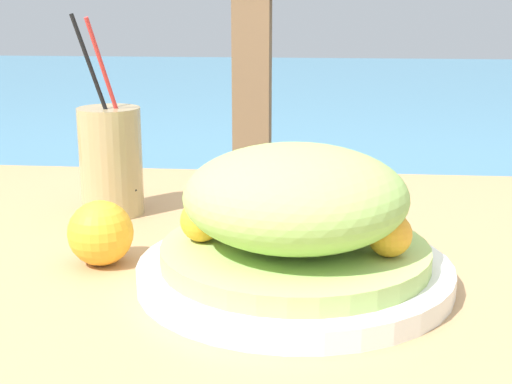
# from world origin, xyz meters

# --- Properties ---
(patio_table) EXTENTS (1.12, 0.82, 0.71)m
(patio_table) POSITION_xyz_m (0.00, 0.00, 0.62)
(patio_table) COLOR tan
(patio_table) RESTS_ON ground_plane
(railing_fence) EXTENTS (2.80, 0.08, 1.07)m
(railing_fence) POSITION_xyz_m (0.00, 0.69, 0.73)
(railing_fence) COLOR brown
(railing_fence) RESTS_ON ground_plane
(sea_backdrop) EXTENTS (12.00, 4.00, 0.52)m
(sea_backdrop) POSITION_xyz_m (0.00, 3.19, 0.26)
(sea_backdrop) COLOR teal
(sea_backdrop) RESTS_ON ground_plane
(salad_plate) EXTENTS (0.29, 0.29, 0.13)m
(salad_plate) POSITION_xyz_m (0.11, -0.04, 0.77)
(salad_plate) COLOR white
(salad_plate) RESTS_ON patio_table
(drink_glass) EXTENTS (0.08, 0.08, 0.24)m
(drink_glass) POSITION_xyz_m (-0.12, 0.16, 0.78)
(drink_glass) COLOR tan
(drink_glass) RESTS_ON patio_table
(orange_near_glass) EXTENTS (0.07, 0.07, 0.07)m
(orange_near_glass) POSITION_xyz_m (-0.08, -0.01, 0.74)
(orange_near_glass) COLOR #F9A328
(orange_near_glass) RESTS_ON patio_table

